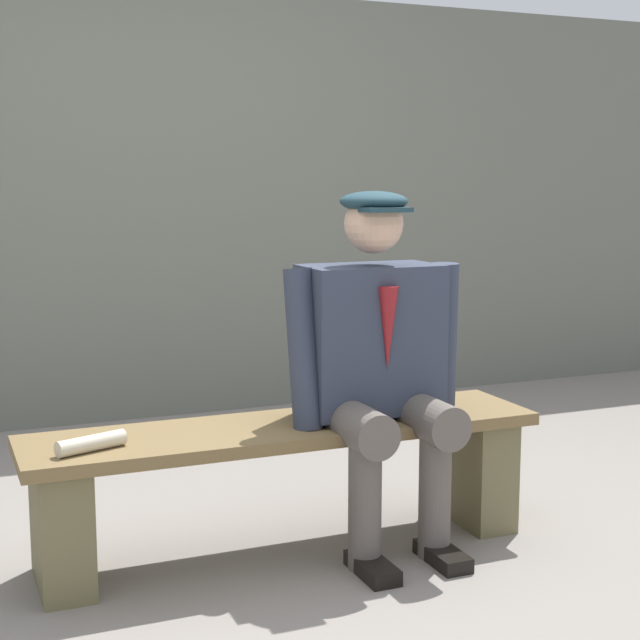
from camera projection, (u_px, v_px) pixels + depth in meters
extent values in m
plane|color=gray|center=(286.00, 550.00, 3.30)|extent=(30.00, 30.00, 0.00)
cube|color=brown|center=(286.00, 430.00, 3.24)|extent=(1.77, 0.42, 0.04)
cube|color=brown|center=(475.00, 468.00, 3.55)|extent=(0.16, 0.35, 0.41)
cube|color=brown|center=(61.00, 524.00, 2.98)|extent=(0.16, 0.35, 0.41)
cube|color=#313749|center=(370.00, 338.00, 3.31)|extent=(0.47, 0.26, 0.51)
cylinder|color=#1E2338|center=(371.00, 274.00, 3.28)|extent=(0.26, 0.26, 0.06)
cone|color=maroon|center=(388.00, 328.00, 3.18)|extent=(0.07, 0.07, 0.28)
sphere|color=#DBAD8C|center=(374.00, 224.00, 3.23)|extent=(0.20, 0.20, 0.20)
ellipsoid|color=#1E3942|center=(374.00, 201.00, 3.22)|extent=(0.23, 0.23, 0.07)
cube|color=#1E3942|center=(386.00, 210.00, 3.14)|extent=(0.16, 0.09, 0.02)
cylinder|color=#5B524C|center=(419.00, 414.00, 3.29)|extent=(0.15, 0.45, 0.15)
cylinder|color=#5B524C|center=(435.00, 490.00, 3.21)|extent=(0.11, 0.11, 0.47)
cube|color=black|center=(443.00, 556.00, 3.19)|extent=(0.10, 0.24, 0.05)
cylinder|color=#313749|center=(443.00, 339.00, 3.38)|extent=(0.10, 0.11, 0.54)
cylinder|color=#5B524C|center=(350.00, 422.00, 3.19)|extent=(0.15, 0.45, 0.15)
cylinder|color=#5B524C|center=(365.00, 500.00, 3.11)|extent=(0.11, 0.11, 0.47)
cube|color=black|center=(372.00, 568.00, 3.09)|extent=(0.10, 0.24, 0.05)
cylinder|color=#313749|center=(303.00, 349.00, 3.18)|extent=(0.12, 0.18, 0.55)
cylinder|color=beige|center=(91.00, 443.00, 2.90)|extent=(0.23, 0.12, 0.05)
cube|color=#62645A|center=(145.00, 207.00, 5.08)|extent=(12.00, 0.24, 2.25)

